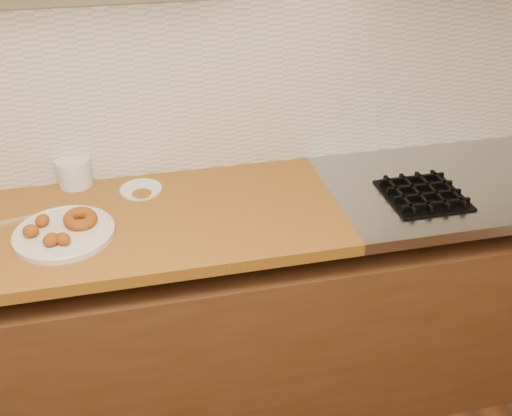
{
  "coord_description": "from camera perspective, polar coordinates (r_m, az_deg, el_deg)",
  "views": [
    {
      "loc": [
        -0.15,
        0.02,
        1.93
      ],
      "look_at": [
        0.21,
        1.61,
        0.93
      ],
      "focal_mm": 42.0,
      "sensor_mm": 36.0,
      "label": 1
    }
  ],
  "objects": [
    {
      "name": "brass_jar_lid",
      "position": [
        2.08,
        -10.83,
        1.27
      ],
      "size": [
        0.09,
        0.09,
        0.01
      ],
      "primitive_type": "cylinder",
      "rotation": [
        0.0,
        0.0,
        0.42
      ],
      "color": "olive",
      "rests_on": "butcher_block"
    },
    {
      "name": "donut_plate",
      "position": [
        1.93,
        -17.8,
        -2.31
      ],
      "size": [
        0.31,
        0.31,
        0.02
      ],
      "primitive_type": "cylinder",
      "color": "beige",
      "rests_on": "butcher_block"
    },
    {
      "name": "burner_grates",
      "position": [
        2.28,
        22.91,
        2.22
      ],
      "size": [
        0.91,
        0.26,
        0.03
      ],
      "color": "black",
      "rests_on": "stovetop"
    },
    {
      "name": "wall_back",
      "position": [
        2.07,
        -8.48,
        14.82
      ],
      "size": [
        4.0,
        0.02,
        2.7
      ],
      "primitive_type": "cube",
      "color": "tan",
      "rests_on": "ground"
    },
    {
      "name": "fried_dough_chunks",
      "position": [
        1.9,
        -19.35,
        -2.2
      ],
      "size": [
        0.15,
        0.18,
        0.04
      ],
      "color": "#893A14",
      "rests_on": "donut_plate"
    },
    {
      "name": "base_cabinet",
      "position": [
        2.28,
        -5.8,
        -11.32
      ],
      "size": [
        3.6,
        0.6,
        0.77
      ],
      "primitive_type": "cube",
      "color": "#54331F",
      "rests_on": "floor"
    },
    {
      "name": "backsplash",
      "position": [
        2.11,
        -8.12,
        10.83
      ],
      "size": [
        3.6,
        0.02,
        0.6
      ],
      "primitive_type": "cube",
      "color": "beige",
      "rests_on": "wall_back"
    },
    {
      "name": "plastic_tub",
      "position": [
        2.19,
        -16.93,
        3.3
      ],
      "size": [
        0.14,
        0.14,
        0.1
      ],
      "primitive_type": "cylinder",
      "rotation": [
        0.0,
        0.0,
        -0.26
      ],
      "color": "silver",
      "rests_on": "butcher_block"
    },
    {
      "name": "wooden_utensil",
      "position": [
        2.05,
        -21.88,
        -1.18
      ],
      "size": [
        0.17,
        0.05,
        0.01
      ],
      "primitive_type": "cube",
      "rotation": [
        0.0,
        0.0,
        0.21
      ],
      "color": "olive",
      "rests_on": "butcher_block"
    },
    {
      "name": "ring_donut",
      "position": [
        1.94,
        -16.42,
        -0.99
      ],
      "size": [
        0.15,
        0.15,
        0.05
      ],
      "primitive_type": "torus",
      "rotation": [
        0.1,
        0.0,
        0.64
      ],
      "color": "#893A14",
      "rests_on": "donut_plate"
    },
    {
      "name": "stovetop",
      "position": [
        2.37,
        22.23,
        2.55
      ],
      "size": [
        1.3,
        0.62,
        0.04
      ],
      "primitive_type": "cube",
      "color": "#9EA0A5",
      "rests_on": "base_cabinet"
    },
    {
      "name": "tub_lid",
      "position": [
        2.11,
        -10.9,
        1.75
      ],
      "size": [
        0.16,
        0.16,
        0.01
      ],
      "primitive_type": "cylinder",
      "rotation": [
        0.0,
        0.0,
        0.09
      ],
      "color": "silver",
      "rests_on": "butcher_block"
    }
  ]
}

